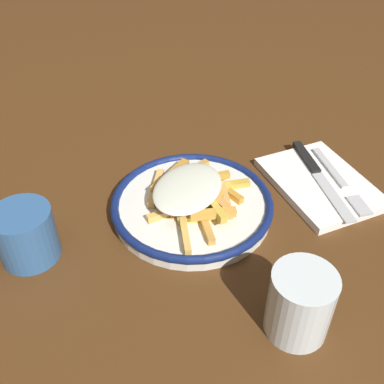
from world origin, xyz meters
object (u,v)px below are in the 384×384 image
object	(u,v)px
knife	(316,172)
water_glass	(300,304)
napkin	(320,183)
coffee_mug	(25,235)
plate	(192,205)
fork	(339,180)
fries_heap	(192,193)

from	to	relation	value
knife	water_glass	distance (m)	0.30
napkin	coffee_mug	distance (m)	0.46
knife	plate	bearing A→B (deg)	1.69
napkin	fork	size ratio (longest dim) A/B	1.08
fries_heap	coffee_mug	distance (m)	0.24
fries_heap	coffee_mug	world-z (taller)	coffee_mug
coffee_mug	water_glass	bearing A→B (deg)	142.01
fries_heap	knife	bearing A→B (deg)	-178.16
napkin	knife	xyz separation A→B (m)	(-0.00, -0.02, 0.01)
napkin	fries_heap	bearing A→B (deg)	-3.04
knife	napkin	bearing A→B (deg)	82.83
fries_heap	water_glass	size ratio (longest dim) A/B	2.16
water_glass	plate	bearing A→B (deg)	-78.74
plate	fork	distance (m)	0.25
napkin	water_glass	bearing A→B (deg)	52.38
plate	knife	size ratio (longest dim) A/B	1.18
plate	water_glass	bearing A→B (deg)	101.26
coffee_mug	napkin	bearing A→B (deg)	179.71
water_glass	coffee_mug	distance (m)	0.37
fork	coffee_mug	bearing A→B (deg)	-1.70
fork	water_glass	size ratio (longest dim) A/B	1.98
fork	coffee_mug	world-z (taller)	coffee_mug
water_glass	coffee_mug	world-z (taller)	water_glass
fork	water_glass	xyz separation A→B (m)	(0.20, 0.21, 0.03)
plate	coffee_mug	size ratio (longest dim) A/B	2.33
fries_heap	knife	distance (m)	0.22
fries_heap	fork	bearing A→B (deg)	174.47
knife	fork	bearing A→B (deg)	128.20
fork	knife	bearing A→B (deg)	-51.80
napkin	fork	xyz separation A→B (m)	(-0.03, 0.01, 0.01)
fork	knife	size ratio (longest dim) A/B	0.84
napkin	fork	distance (m)	0.03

